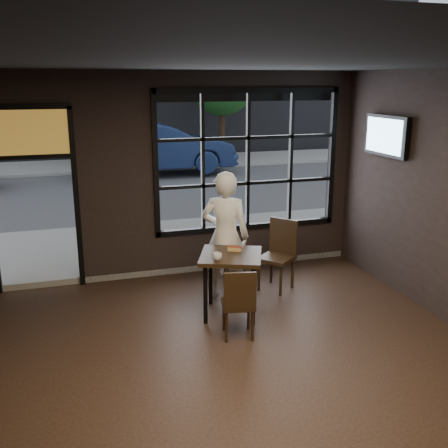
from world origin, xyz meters
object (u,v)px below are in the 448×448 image
object	(u,v)px
chair_near	(238,302)
man	(225,236)
cafe_table	(231,284)
navy_car	(159,148)

from	to	relation	value
chair_near	man	distance (m)	1.29
cafe_table	chair_near	world-z (taller)	chair_near
chair_near	navy_car	distance (m)	11.52
cafe_table	man	size ratio (longest dim) A/B	0.46
man	cafe_table	bearing A→B (deg)	108.78
chair_near	man	xyz separation A→B (m)	(0.20, 1.18, 0.48)
cafe_table	man	bearing A→B (deg)	102.17
cafe_table	navy_car	world-z (taller)	navy_car
man	navy_car	world-z (taller)	man
cafe_table	navy_car	xyz separation A→B (m)	(0.99, 10.84, 0.49)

